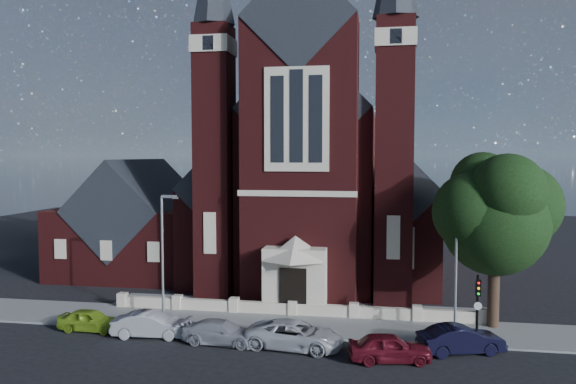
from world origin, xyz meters
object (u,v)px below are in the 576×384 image
object	(u,v)px
street_lamp_left	(164,250)
parish_hall	(139,228)
car_lime_van	(90,320)
car_silver_b	(221,332)
car_white_suv	(295,335)
car_navy	(461,339)
church	(321,181)
car_dark_red	(390,348)
street_lamp_right	(458,259)
traffic_signal	(478,300)
car_silver_a	(151,325)
street_tree	(498,216)

from	to	relation	value
street_lamp_left	parish_hall	bearing A→B (deg)	120.02
parish_hall	car_lime_van	bearing A→B (deg)	-75.09
car_silver_b	car_white_suv	xyz separation A→B (m)	(4.19, -0.03, 0.09)
car_navy	church	bearing A→B (deg)	6.21
parish_hall	car_dark_red	xyz separation A→B (m)	(22.20, -18.75, -3.28)
street_lamp_right	car_navy	xyz separation A→B (m)	(-0.12, -2.87, -3.85)
street_lamp_right	car_white_suv	distance (m)	10.42
parish_hall	street_lamp_left	distance (m)	16.18
car_lime_van	car_navy	bearing A→B (deg)	-89.42
car_dark_red	street_lamp_left	bearing A→B (deg)	62.26
car_navy	traffic_signal	bearing A→B (deg)	-56.91
street_lamp_right	car_lime_van	distance (m)	22.17
parish_hall	car_dark_red	world-z (taller)	parish_hall
car_silver_b	car_navy	size ratio (longest dim) A/B	0.99
car_lime_van	car_white_suv	size ratio (longest dim) A/B	0.72
parish_hall	car_silver_a	size ratio (longest dim) A/B	2.76
church	street_lamp_left	xyz separation A→B (m)	(-7.91, -18.94, -3.59)
street_tree	car_navy	world-z (taller)	street_tree
car_silver_a	car_white_suv	world-z (taller)	car_white_suv
car_navy	street_lamp_right	bearing A→B (deg)	-20.79
car_lime_van	car_navy	distance (m)	21.54
car_navy	street_lamp_left	bearing A→B (deg)	62.53
parish_hall	car_dark_red	distance (m)	29.25
parish_hall	car_navy	size ratio (longest dim) A/B	2.67
car_white_suv	car_dark_red	xyz separation A→B (m)	(5.11, -1.17, -0.02)
street_tree	car_white_suv	size ratio (longest dim) A/B	1.99
church	car_lime_van	world-z (taller)	church
street_lamp_right	car_silver_a	size ratio (longest dim) A/B	1.83
traffic_signal	car_lime_van	world-z (taller)	traffic_signal
street_lamp_left	car_lime_van	distance (m)	5.99
street_lamp_left	street_lamp_right	bearing A→B (deg)	0.00
parish_hall	street_tree	distance (m)	31.27
car_navy	car_lime_van	bearing A→B (deg)	71.06
street_lamp_left	car_white_suv	xyz separation A→B (m)	(9.00, -3.58, -3.85)
church	street_lamp_right	xyz separation A→B (m)	(10.09, -18.94, -3.59)
car_white_suv	car_dark_red	bearing A→B (deg)	-95.93
street_lamp_left	car_lime_van	xyz separation A→B (m)	(-3.66, -2.65, -3.94)
car_dark_red	church	bearing A→B (deg)	5.54
street_tree	traffic_signal	size ratio (longest dim) A/B	2.67
church	traffic_signal	size ratio (longest dim) A/B	8.72
traffic_signal	car_white_suv	distance (m)	10.27
car_white_suv	car_dark_red	size ratio (longest dim) A/B	1.25
car_white_suv	parish_hall	bearing A→B (deg)	51.15
street_lamp_left	traffic_signal	distance (m)	19.08
street_tree	street_lamp_left	xyz separation A→B (m)	(-20.51, -1.71, -2.36)
car_dark_red	car_silver_b	bearing A→B (deg)	73.53
street_tree	car_navy	xyz separation A→B (m)	(-2.63, -4.58, -6.21)
church	car_lime_van	distance (m)	25.62
church	car_silver_b	xyz separation A→B (m)	(-3.10, -22.49, -7.53)
traffic_signal	parish_hall	bearing A→B (deg)	150.02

